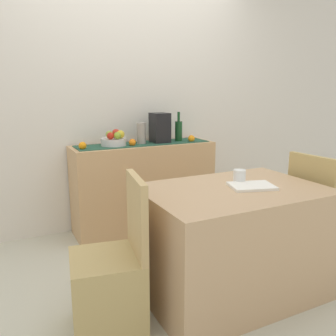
% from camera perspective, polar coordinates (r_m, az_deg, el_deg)
% --- Properties ---
extents(ground_plane, '(6.40, 6.40, 0.02)m').
position_cam_1_polar(ground_plane, '(2.87, 2.56, -16.04)').
color(ground_plane, beige).
rests_on(ground_plane, ground).
extents(room_wall_rear, '(6.40, 0.06, 2.70)m').
position_cam_1_polar(room_wall_rear, '(3.60, -6.54, 12.26)').
color(room_wall_rear, silver).
rests_on(room_wall_rear, ground).
extents(sideboard_console, '(1.38, 0.42, 0.85)m').
position_cam_1_polar(sideboard_console, '(3.51, -3.86, -3.00)').
color(sideboard_console, tan).
rests_on(sideboard_console, ground).
extents(table_runner, '(1.29, 0.32, 0.01)m').
position_cam_1_polar(table_runner, '(3.42, -3.96, 3.94)').
color(table_runner, '#234D3A').
rests_on(table_runner, sideboard_console).
extents(fruit_bowl, '(0.23, 0.23, 0.07)m').
position_cam_1_polar(fruit_bowl, '(3.31, -8.77, 4.17)').
color(fruit_bowl, silver).
rests_on(fruit_bowl, table_runner).
extents(apple_center, '(0.08, 0.08, 0.08)m').
position_cam_1_polar(apple_center, '(3.36, -8.36, 5.56)').
color(apple_center, red).
rests_on(apple_center, fruit_bowl).
extents(apple_front, '(0.07, 0.07, 0.07)m').
position_cam_1_polar(apple_front, '(3.31, -9.41, 5.34)').
color(apple_front, olive).
rests_on(apple_front, fruit_bowl).
extents(apple_left, '(0.07, 0.07, 0.07)m').
position_cam_1_polar(apple_left, '(3.23, -9.25, 5.13)').
color(apple_left, red).
rests_on(apple_left, fruit_bowl).
extents(apple_rear, '(0.07, 0.07, 0.07)m').
position_cam_1_polar(apple_rear, '(3.23, -8.16, 5.17)').
color(apple_rear, '#88AA2F').
rests_on(apple_rear, fruit_bowl).
extents(apple_upper, '(0.07, 0.07, 0.07)m').
position_cam_1_polar(apple_upper, '(3.29, -7.65, 5.40)').
color(apple_upper, gold).
rests_on(apple_upper, fruit_bowl).
extents(wine_bottle, '(0.07, 0.07, 0.29)m').
position_cam_1_polar(wine_bottle, '(3.56, 1.72, 6.04)').
color(wine_bottle, '#14411D').
rests_on(wine_bottle, sideboard_console).
extents(coffee_maker, '(0.16, 0.18, 0.29)m').
position_cam_1_polar(coffee_maker, '(3.47, -1.33, 6.46)').
color(coffee_maker, black).
rests_on(coffee_maker, sideboard_console).
extents(ceramic_vase, '(0.09, 0.09, 0.20)m').
position_cam_1_polar(ceramic_vase, '(3.39, -4.32, 5.56)').
color(ceramic_vase, gray).
rests_on(ceramic_vase, sideboard_console).
extents(orange_loose_near_bowl, '(0.07, 0.07, 0.07)m').
position_cam_1_polar(orange_loose_near_bowl, '(3.29, -5.75, 4.11)').
color(orange_loose_near_bowl, orange).
rests_on(orange_loose_near_bowl, sideboard_console).
extents(orange_loose_mid, '(0.07, 0.07, 0.07)m').
position_cam_1_polar(orange_loose_mid, '(3.17, -13.60, 3.51)').
color(orange_loose_mid, orange).
rests_on(orange_loose_mid, sideboard_console).
extents(orange_loose_end, '(0.07, 0.07, 0.07)m').
position_cam_1_polar(orange_loose_end, '(3.55, 3.78, 4.76)').
color(orange_loose_end, orange).
rests_on(orange_loose_end, sideboard_console).
extents(dining_table, '(1.17, 0.80, 0.74)m').
position_cam_1_polar(dining_table, '(2.46, 10.22, -11.51)').
color(dining_table, tan).
rests_on(dining_table, ground).
extents(open_book, '(0.33, 0.28, 0.02)m').
position_cam_1_polar(open_book, '(2.38, 13.33, -2.85)').
color(open_book, white).
rests_on(open_book, dining_table).
extents(coffee_cup, '(0.08, 0.08, 0.09)m').
position_cam_1_polar(coffee_cup, '(2.46, 11.42, -1.32)').
color(coffee_cup, silver).
rests_on(coffee_cup, dining_table).
extents(chair_near_window, '(0.46, 0.46, 0.90)m').
position_cam_1_polar(chair_near_window, '(2.16, -9.28, -18.21)').
color(chair_near_window, tan).
rests_on(chair_near_window, ground).
extents(chair_by_corner, '(0.43, 0.43, 0.90)m').
position_cam_1_polar(chair_by_corner, '(3.05, 23.28, -9.63)').
color(chair_by_corner, tan).
rests_on(chair_by_corner, ground).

